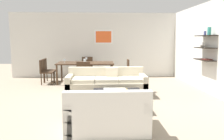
% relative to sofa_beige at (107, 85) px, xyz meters
% --- Properties ---
extents(ground_plane, '(18.00, 18.00, 0.00)m').
position_rel_sofa_beige_xyz_m(ground_plane, '(0.00, -0.34, -0.29)').
color(ground_plane, gray).
extents(back_wall_unit, '(8.40, 0.09, 2.70)m').
position_rel_sofa_beige_xyz_m(back_wall_unit, '(0.30, 3.19, 1.06)').
color(back_wall_unit, silver).
rests_on(back_wall_unit, ground).
extents(right_wall_shelf_unit, '(0.34, 8.20, 2.70)m').
position_rel_sofa_beige_xyz_m(right_wall_shelf_unit, '(3.03, 0.26, 1.06)').
color(right_wall_shelf_unit, silver).
rests_on(right_wall_shelf_unit, ground).
extents(sofa_beige, '(2.22, 0.90, 0.78)m').
position_rel_sofa_beige_xyz_m(sofa_beige, '(0.00, 0.00, 0.00)').
color(sofa_beige, beige).
rests_on(sofa_beige, ground).
extents(loveseat_white, '(1.41, 0.90, 0.78)m').
position_rel_sofa_beige_xyz_m(loveseat_white, '(-0.05, -2.46, 0.00)').
color(loveseat_white, white).
rests_on(loveseat_white, ground).
extents(coffee_table, '(1.15, 1.03, 0.38)m').
position_rel_sofa_beige_xyz_m(coffee_table, '(0.23, -1.26, -0.10)').
color(coffee_table, black).
rests_on(coffee_table, ground).
extents(decorative_bowl, '(0.32, 0.32, 0.08)m').
position_rel_sofa_beige_xyz_m(decorative_bowl, '(0.30, -1.23, 0.13)').
color(decorative_bowl, '#99844C').
rests_on(decorative_bowl, coffee_table).
extents(dining_table, '(2.06, 1.04, 0.75)m').
position_rel_sofa_beige_xyz_m(dining_table, '(-0.73, 1.96, 0.40)').
color(dining_table, '#422D1E').
rests_on(dining_table, ground).
extents(dining_chair_foot, '(0.44, 0.44, 0.88)m').
position_rel_sofa_beige_xyz_m(dining_chair_foot, '(-0.73, 1.03, 0.21)').
color(dining_chair_foot, '#422D1E').
rests_on(dining_chair_foot, ground).
extents(dining_chair_right_near, '(0.44, 0.44, 0.88)m').
position_rel_sofa_beige_xyz_m(dining_chair_right_near, '(0.71, 1.73, 0.21)').
color(dining_chair_right_near, '#422D1E').
rests_on(dining_chair_right_near, ground).
extents(dining_chair_head, '(0.44, 0.44, 0.88)m').
position_rel_sofa_beige_xyz_m(dining_chair_head, '(-0.73, 2.89, 0.21)').
color(dining_chair_head, '#422D1E').
rests_on(dining_chair_head, ground).
extents(dining_chair_left_far, '(0.44, 0.44, 0.88)m').
position_rel_sofa_beige_xyz_m(dining_chair_left_far, '(-2.16, 2.19, 0.21)').
color(dining_chair_left_far, '#422D1E').
rests_on(dining_chair_left_far, ground).
extents(dining_chair_left_near, '(0.44, 0.44, 0.88)m').
position_rel_sofa_beige_xyz_m(dining_chair_left_near, '(-2.16, 1.73, 0.21)').
color(dining_chair_left_near, '#422D1E').
rests_on(dining_chair_left_near, ground).
extents(wine_glass_foot, '(0.08, 0.08, 0.18)m').
position_rel_sofa_beige_xyz_m(wine_glass_foot, '(-0.73, 1.50, 0.58)').
color(wine_glass_foot, silver).
rests_on(wine_glass_foot, dining_table).
extents(wine_glass_left_near, '(0.07, 0.07, 0.15)m').
position_rel_sofa_beige_xyz_m(wine_glass_left_near, '(-1.47, 1.83, 0.56)').
color(wine_glass_left_near, silver).
rests_on(wine_glass_left_near, dining_table).
extents(wine_glass_head, '(0.08, 0.08, 0.15)m').
position_rel_sofa_beige_xyz_m(wine_glass_head, '(-0.73, 2.42, 0.57)').
color(wine_glass_head, silver).
rests_on(wine_glass_head, dining_table).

